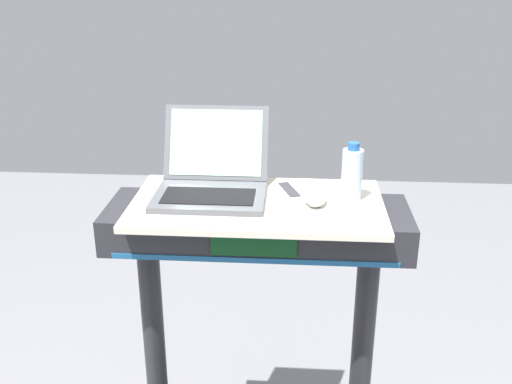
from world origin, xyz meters
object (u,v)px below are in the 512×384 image
(computer_mouse, at_px, (316,199))
(water_bottle, at_px, (352,174))
(laptop, at_px, (212,178))
(tv_remote, at_px, (289,193))

(computer_mouse, relative_size, water_bottle, 0.57)
(laptop, relative_size, tv_remote, 2.06)
(laptop, bearing_deg, water_bottle, -6.71)
(computer_mouse, xyz_separation_m, water_bottle, (0.10, 0.05, 0.06))
(tv_remote, bearing_deg, water_bottle, -2.48)
(water_bottle, distance_m, tv_remote, 0.20)
(tv_remote, bearing_deg, laptop, 177.90)
(computer_mouse, distance_m, tv_remote, 0.10)
(water_bottle, bearing_deg, tv_remote, 177.52)
(computer_mouse, distance_m, water_bottle, 0.13)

